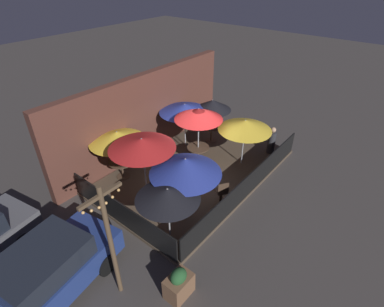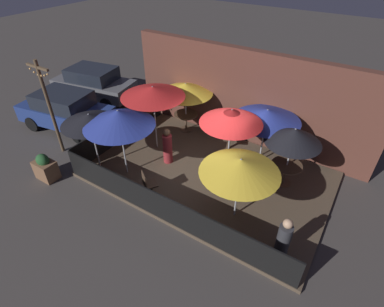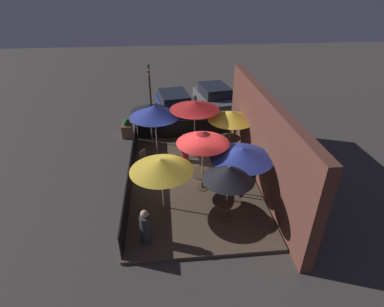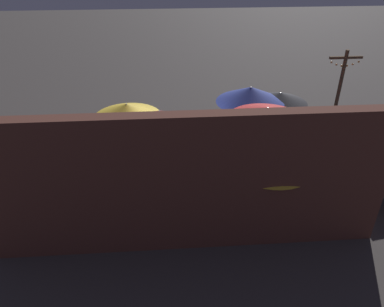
{
  "view_description": "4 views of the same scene",
  "coord_description": "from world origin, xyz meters",
  "px_view_note": "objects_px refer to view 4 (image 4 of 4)",
  "views": [
    {
      "loc": [
        -8.02,
        -6.28,
        7.53
      ],
      "look_at": [
        -0.21,
        0.02,
        1.02
      ],
      "focal_mm": 28.0,
      "sensor_mm": 36.0,
      "label": 1
    },
    {
      "loc": [
        3.84,
        -7.03,
        6.84
      ],
      "look_at": [
        -0.36,
        -0.45,
        1.09
      ],
      "focal_mm": 28.0,
      "sensor_mm": 36.0,
      "label": 2
    },
    {
      "loc": [
        10.16,
        -1.04,
        7.35
      ],
      "look_at": [
        -0.57,
        0.02,
        1.06
      ],
      "focal_mm": 28.0,
      "sensor_mm": 36.0,
      "label": 3
    },
    {
      "loc": [
        0.36,
        9.8,
        6.93
      ],
      "look_at": [
        -0.32,
        0.5,
        1.3
      ],
      "focal_mm": 35.0,
      "sensor_mm": 36.0,
      "label": 4
    }
  ],
  "objects_px": {
    "patron_1": "(85,138)",
    "dining_table_2": "(162,169)",
    "dining_table_0": "(99,181)",
    "dining_table_1": "(266,198)",
    "patio_umbrella_6": "(134,154)",
    "patio_umbrella_0": "(93,143)",
    "patio_umbrella_4": "(267,113)",
    "patio_chair_0": "(187,198)",
    "parked_car_0": "(383,143)",
    "planter_box": "(294,121)",
    "light_post": "(338,96)",
    "patio_umbrella_5": "(127,110)",
    "patio_chair_1": "(206,133)",
    "patio_umbrella_3": "(250,95)",
    "patio_umbrella_1": "(272,158)",
    "patron_0": "(229,155)",
    "patio_umbrella_2": "(160,118)",
    "patio_umbrella_7": "(280,98)"
  },
  "relations": [
    {
      "from": "patron_1",
      "to": "dining_table_2",
      "type": "bearing_deg",
      "value": -10.41
    },
    {
      "from": "dining_table_0",
      "to": "dining_table_1",
      "type": "xyz_separation_m",
      "value": [
        -4.6,
        1.08,
        -0.02
      ]
    },
    {
      "from": "patio_umbrella_6",
      "to": "dining_table_0",
      "type": "height_order",
      "value": "patio_umbrella_6"
    },
    {
      "from": "patio_umbrella_0",
      "to": "patio_umbrella_6",
      "type": "xyz_separation_m",
      "value": [
        -1.13,
        0.7,
        0.04
      ]
    },
    {
      "from": "patio_umbrella_4",
      "to": "dining_table_2",
      "type": "relative_size",
      "value": 2.63
    },
    {
      "from": "patio_umbrella_4",
      "to": "patio_chair_0",
      "type": "xyz_separation_m",
      "value": [
        2.37,
        1.41,
        -1.8
      ]
    },
    {
      "from": "patio_umbrella_6",
      "to": "parked_car_0",
      "type": "xyz_separation_m",
      "value": [
        -7.95,
        -2.05,
        -1.19
      ]
    },
    {
      "from": "dining_table_2",
      "to": "patron_1",
      "type": "height_order",
      "value": "patron_1"
    },
    {
      "from": "patio_umbrella_6",
      "to": "planter_box",
      "type": "distance_m",
      "value": 7.65
    },
    {
      "from": "patio_umbrella_4",
      "to": "patron_1",
      "type": "bearing_deg",
      "value": -20.44
    },
    {
      "from": "light_post",
      "to": "parked_car_0",
      "type": "bearing_deg",
      "value": 132.71
    },
    {
      "from": "patio_umbrella_5",
      "to": "patio_chair_1",
      "type": "distance_m",
      "value": 3.03
    },
    {
      "from": "patio_umbrella_6",
      "to": "patio_umbrella_5",
      "type": "bearing_deg",
      "value": -82.33
    },
    {
      "from": "patio_umbrella_6",
      "to": "light_post",
      "type": "relative_size",
      "value": 0.64
    },
    {
      "from": "patio_umbrella_0",
      "to": "patio_umbrella_3",
      "type": "relative_size",
      "value": 0.87
    },
    {
      "from": "patio_umbrella_5",
      "to": "dining_table_2",
      "type": "xyz_separation_m",
      "value": [
        -1.06,
        1.55,
        -1.27
      ]
    },
    {
      "from": "patio_umbrella_5",
      "to": "patio_umbrella_6",
      "type": "distance_m",
      "value": 2.87
    },
    {
      "from": "patio_umbrella_1",
      "to": "parked_car_0",
      "type": "xyz_separation_m",
      "value": [
        -4.48,
        -2.43,
        -1.14
      ]
    },
    {
      "from": "patron_0",
      "to": "dining_table_1",
      "type": "bearing_deg",
      "value": -150.83
    },
    {
      "from": "patio_umbrella_4",
      "to": "parked_car_0",
      "type": "height_order",
      "value": "patio_umbrella_4"
    },
    {
      "from": "patio_umbrella_6",
      "to": "dining_table_1",
      "type": "relative_size",
      "value": 2.33
    },
    {
      "from": "dining_table_0",
      "to": "patio_umbrella_4",
      "type": "bearing_deg",
      "value": -173.12
    },
    {
      "from": "patio_umbrella_5",
      "to": "patron_1",
      "type": "distance_m",
      "value": 2.11
    },
    {
      "from": "patio_umbrella_1",
      "to": "patio_umbrella_6",
      "type": "distance_m",
      "value": 3.49
    },
    {
      "from": "patio_chair_0",
      "to": "planter_box",
      "type": "relative_size",
      "value": 0.95
    },
    {
      "from": "patio_umbrella_3",
      "to": "light_post",
      "type": "distance_m",
      "value": 3.13
    },
    {
      "from": "patio_chair_0",
      "to": "patron_1",
      "type": "distance_m",
      "value": 4.85
    },
    {
      "from": "patio_umbrella_5",
      "to": "patron_0",
      "type": "bearing_deg",
      "value": 162.1
    },
    {
      "from": "patio_umbrella_2",
      "to": "patio_chair_0",
      "type": "relative_size",
      "value": 2.67
    },
    {
      "from": "dining_table_1",
      "to": "patio_umbrella_3",
      "type": "bearing_deg",
      "value": -92.7
    },
    {
      "from": "dining_table_1",
      "to": "planter_box",
      "type": "bearing_deg",
      "value": -115.09
    },
    {
      "from": "patio_umbrella_7",
      "to": "patio_umbrella_5",
      "type": "bearing_deg",
      "value": 5.57
    },
    {
      "from": "patio_umbrella_1",
      "to": "patio_umbrella_6",
      "type": "height_order",
      "value": "patio_umbrella_6"
    },
    {
      "from": "patio_umbrella_3",
      "to": "patio_umbrella_7",
      "type": "height_order",
      "value": "patio_umbrella_3"
    },
    {
      "from": "patio_umbrella_4",
      "to": "planter_box",
      "type": "bearing_deg",
      "value": -121.92
    },
    {
      "from": "patio_umbrella_5",
      "to": "patio_umbrella_4",
      "type": "bearing_deg",
      "value": 159.19
    },
    {
      "from": "patio_umbrella_4",
      "to": "dining_table_0",
      "type": "height_order",
      "value": "patio_umbrella_4"
    },
    {
      "from": "planter_box",
      "to": "dining_table_2",
      "type": "bearing_deg",
      "value": 33.28
    },
    {
      "from": "planter_box",
      "to": "light_post",
      "type": "distance_m",
      "value": 2.25
    },
    {
      "from": "patio_umbrella_5",
      "to": "light_post",
      "type": "xyz_separation_m",
      "value": [
        -7.12,
        -0.52,
        0.06
      ]
    },
    {
      "from": "patio_umbrella_6",
      "to": "patron_1",
      "type": "relative_size",
      "value": 1.81
    },
    {
      "from": "patio_umbrella_7",
      "to": "patron_1",
      "type": "distance_m",
      "value": 6.82
    },
    {
      "from": "patio_umbrella_2",
      "to": "planter_box",
      "type": "xyz_separation_m",
      "value": [
        -5.16,
        -3.39,
        -1.94
      ]
    },
    {
      "from": "patio_umbrella_4",
      "to": "patio_umbrella_6",
      "type": "xyz_separation_m",
      "value": [
        3.72,
        1.29,
        -0.4
      ]
    },
    {
      "from": "patio_umbrella_3",
      "to": "patio_umbrella_4",
      "type": "height_order",
      "value": "patio_umbrella_4"
    },
    {
      "from": "dining_table_0",
      "to": "patron_0",
      "type": "relative_size",
      "value": 0.72
    },
    {
      "from": "patio_umbrella_0",
      "to": "dining_table_2",
      "type": "distance_m",
      "value": 2.3
    },
    {
      "from": "dining_table_0",
      "to": "dining_table_2",
      "type": "relative_size",
      "value": 1.04
    },
    {
      "from": "patio_chair_0",
      "to": "parked_car_0",
      "type": "distance_m",
      "value": 6.95
    },
    {
      "from": "patio_umbrella_4",
      "to": "dining_table_1",
      "type": "bearing_deg",
      "value": 81.35
    }
  ]
}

